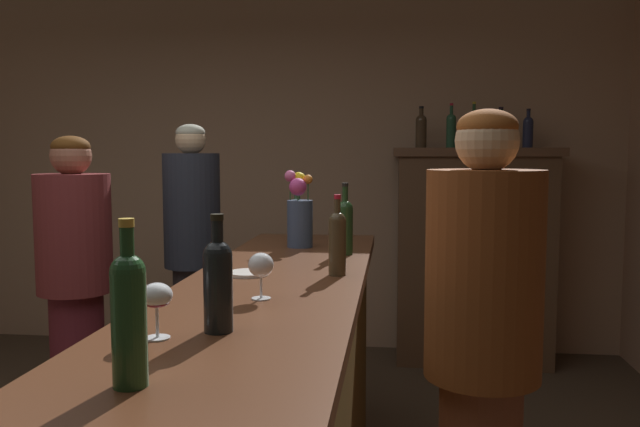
% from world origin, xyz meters
% --- Properties ---
extents(wall_back, '(5.73, 0.12, 2.80)m').
position_xyz_m(wall_back, '(0.00, 2.92, 1.40)').
color(wall_back, tan).
rests_on(wall_back, ground).
extents(bar_counter, '(0.64, 2.60, 1.08)m').
position_xyz_m(bar_counter, '(0.67, 0.10, 0.54)').
color(bar_counter, brown).
rests_on(bar_counter, ground).
extents(display_cabinet, '(1.18, 0.47, 1.57)m').
position_xyz_m(display_cabinet, '(1.67, 2.60, 0.82)').
color(display_cabinet, brown).
rests_on(display_cabinet, ground).
extents(wine_bottle_merlot, '(0.07, 0.07, 0.30)m').
position_xyz_m(wine_bottle_merlot, '(0.66, -0.56, 1.21)').
color(wine_bottle_merlot, black).
rests_on(wine_bottle_merlot, bar_counter).
extents(wine_bottle_syrah, '(0.07, 0.07, 0.32)m').
position_xyz_m(wine_bottle_syrah, '(0.88, 0.71, 1.21)').
color(wine_bottle_syrah, '#1E3A1B').
rests_on(wine_bottle_syrah, bar_counter).
extents(wine_bottle_rose, '(0.07, 0.07, 0.28)m').
position_xyz_m(wine_bottle_rose, '(0.59, 1.17, 1.20)').
color(wine_bottle_rose, '#2D4D34').
rests_on(wine_bottle_rose, bar_counter).
extents(wine_bottle_malbec, '(0.07, 0.07, 0.32)m').
position_xyz_m(wine_bottle_malbec, '(0.59, -0.95, 1.22)').
color(wine_bottle_malbec, '#244D26').
rests_on(wine_bottle_malbec, bar_counter).
extents(wine_bottle_pinot, '(0.06, 0.06, 0.30)m').
position_xyz_m(wine_bottle_pinot, '(0.89, 0.22, 1.21)').
color(wine_bottle_pinot, '#403420').
rests_on(wine_bottle_pinot, bar_counter).
extents(wine_glass_front, '(0.08, 0.08, 0.14)m').
position_xyz_m(wine_glass_front, '(0.53, -0.64, 1.18)').
color(wine_glass_front, white).
rests_on(wine_glass_front, bar_counter).
extents(wine_glass_mid, '(0.08, 0.08, 0.14)m').
position_xyz_m(wine_glass_mid, '(0.69, -0.19, 1.18)').
color(wine_glass_mid, white).
rests_on(wine_glass_mid, bar_counter).
extents(flower_arrangement, '(0.14, 0.13, 0.37)m').
position_xyz_m(flower_arrangement, '(0.64, 0.92, 1.24)').
color(flower_arrangement, '#384765').
rests_on(flower_arrangement, bar_counter).
extents(cheese_plate, '(0.15, 0.15, 0.01)m').
position_xyz_m(cheese_plate, '(0.56, 0.19, 1.08)').
color(cheese_plate, white).
rests_on(cheese_plate, bar_counter).
extents(display_bottle_left, '(0.08, 0.08, 0.30)m').
position_xyz_m(display_bottle_left, '(1.28, 2.60, 1.70)').
color(display_bottle_left, '#413020').
rests_on(display_bottle_left, display_cabinet).
extents(display_bottle_midleft, '(0.07, 0.07, 0.32)m').
position_xyz_m(display_bottle_midleft, '(1.50, 2.60, 1.70)').
color(display_bottle_midleft, '#234E34').
rests_on(display_bottle_midleft, display_cabinet).
extents(display_bottle_center, '(0.07, 0.07, 0.33)m').
position_xyz_m(display_bottle_center, '(1.65, 2.60, 1.71)').
color(display_bottle_center, '#264A2A').
rests_on(display_bottle_center, display_cabinet).
extents(display_bottle_midright, '(0.08, 0.08, 0.29)m').
position_xyz_m(display_bottle_midright, '(1.84, 2.60, 1.69)').
color(display_bottle_midright, black).
rests_on(display_bottle_midright, display_cabinet).
extents(display_bottle_right, '(0.07, 0.07, 0.27)m').
position_xyz_m(display_bottle_right, '(2.03, 2.60, 1.69)').
color(display_bottle_right, '#20243E').
rests_on(display_bottle_right, display_cabinet).
extents(patron_in_grey, '(0.32, 0.32, 1.69)m').
position_xyz_m(patron_in_grey, '(-0.05, 1.42, 0.93)').
color(patron_in_grey, '#312D32').
rests_on(patron_in_grey, ground).
extents(patron_tall, '(0.38, 0.38, 1.62)m').
position_xyz_m(patron_tall, '(-0.57, 1.05, 0.88)').
color(patron_tall, maroon).
rests_on(patron_tall, ground).
extents(bartender, '(0.35, 0.35, 1.66)m').
position_xyz_m(bartender, '(1.37, -0.13, 0.91)').
color(bartender, brown).
rests_on(bartender, ground).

